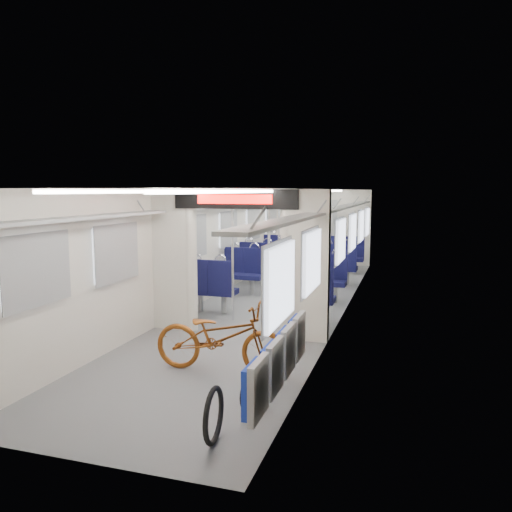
% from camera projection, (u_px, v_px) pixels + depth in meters
% --- Properties ---
extents(carriage, '(12.00, 12.02, 2.31)m').
position_uv_depth(carriage, '(268.00, 232.00, 9.46)').
color(carriage, '#515456').
rests_on(carriage, ground).
extents(bicycle, '(1.76, 0.66, 0.91)m').
position_uv_depth(bicycle, '(221.00, 337.00, 6.25)').
color(bicycle, brown).
rests_on(bicycle, ground).
extents(flip_bench, '(0.12, 2.11, 0.52)m').
position_uv_depth(flip_bench, '(279.00, 358.00, 5.10)').
color(flip_bench, gray).
rests_on(flip_bench, carriage).
extents(bike_hoop_a, '(0.09, 0.54, 0.53)m').
position_uv_depth(bike_hoop_a, '(214.00, 418.00, 4.50)').
color(bike_hoop_a, black).
rests_on(bike_hoop_a, ground).
extents(bike_hoop_b, '(0.19, 0.45, 0.45)m').
position_uv_depth(bike_hoop_b, '(254.00, 394.00, 5.12)').
color(bike_hoop_b, black).
rests_on(bike_hoop_b, ground).
extents(bike_hoop_c, '(0.08, 0.45, 0.45)m').
position_uv_depth(bike_hoop_c, '(268.00, 372.00, 5.74)').
color(bike_hoop_c, black).
rests_on(bike_hoop_c, ground).
extents(seat_bay_near_left, '(0.93, 2.18, 1.13)m').
position_uv_depth(seat_bay_near_left, '(228.00, 275.00, 10.19)').
color(seat_bay_near_left, black).
rests_on(seat_bay_near_left, ground).
extents(seat_bay_near_right, '(0.90, 2.03, 1.09)m').
position_uv_depth(seat_bay_near_right, '(317.00, 283.00, 9.47)').
color(seat_bay_near_right, black).
rests_on(seat_bay_near_right, ground).
extents(seat_bay_far_left, '(0.94, 2.22, 1.14)m').
position_uv_depth(seat_bay_far_left, '(270.00, 256.00, 13.20)').
color(seat_bay_far_left, black).
rests_on(seat_bay_far_left, ground).
extents(seat_bay_far_right, '(0.93, 2.17, 1.13)m').
position_uv_depth(seat_bay_far_right, '(342.00, 257.00, 12.97)').
color(seat_bay_far_right, black).
rests_on(seat_bay_far_right, ground).
extents(stanchion_near_left, '(0.04, 0.04, 2.30)m').
position_uv_depth(stanchion_near_left, '(233.00, 256.00, 8.70)').
color(stanchion_near_left, silver).
rests_on(stanchion_near_left, ground).
extents(stanchion_near_right, '(0.04, 0.04, 2.30)m').
position_uv_depth(stanchion_near_right, '(269.00, 259.00, 8.25)').
color(stanchion_near_right, silver).
rests_on(stanchion_near_right, ground).
extents(stanchion_far_left, '(0.04, 0.04, 2.30)m').
position_uv_depth(stanchion_far_left, '(279.00, 240.00, 11.51)').
color(stanchion_far_left, silver).
rests_on(stanchion_far_left, ground).
extents(stanchion_far_right, '(0.04, 0.04, 2.30)m').
position_uv_depth(stanchion_far_right, '(304.00, 240.00, 11.43)').
color(stanchion_far_right, silver).
rests_on(stanchion_far_right, ground).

